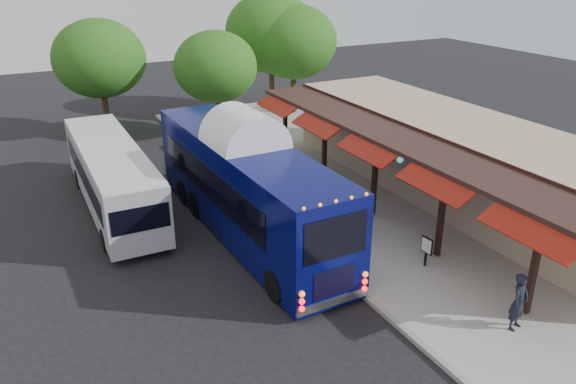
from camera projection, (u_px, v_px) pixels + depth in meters
ground at (349, 286)px, 18.89m from camera, size 90.00×90.00×0.00m
sidewalk at (395, 211)px, 24.25m from camera, size 10.00×40.00×0.15m
curb at (295, 235)px, 22.14m from camera, size 0.20×40.00×0.16m
station_shelter at (459, 160)px, 25.00m from camera, size 8.15×20.00×3.60m
coach_bus at (246, 183)px, 21.65m from camera, size 2.94×12.70×4.04m
city_bus at (112, 175)px, 24.06m from camera, size 2.51×10.71×2.87m
ped_a at (519, 302)px, 16.21m from camera, size 0.75×0.60×1.80m
ped_b at (356, 210)px, 21.96m from camera, size 1.01×0.85×1.86m
ped_c at (281, 190)px, 23.85m from camera, size 1.10×0.50×1.83m
ped_d at (300, 188)px, 24.02m from camera, size 1.26×0.81×1.84m
sign_board at (427, 247)px, 19.54m from camera, size 0.10×0.51×1.12m
tree_left at (215, 67)px, 32.93m from camera, size 4.92×4.92×6.30m
tree_mid at (271, 33)px, 37.92m from camera, size 6.30×6.30×8.07m
tree_right at (293, 42)px, 37.24m from camera, size 5.78×5.78×7.40m
tree_far at (99, 59)px, 33.03m from camera, size 5.42×5.42×6.94m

